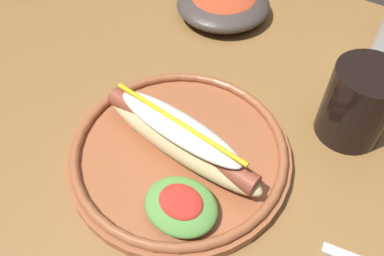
{
  "coord_description": "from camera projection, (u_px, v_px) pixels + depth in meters",
  "views": [
    {
      "loc": [
        0.2,
        -0.34,
        1.16
      ],
      "look_at": [
        0.02,
        -0.07,
        0.77
      ],
      "focal_mm": 36.24,
      "sensor_mm": 36.0,
      "label": 1
    }
  ],
  "objects": [
    {
      "name": "dining_table",
      "position": [
        203.0,
        145.0,
        0.65
      ],
      "size": [
        1.33,
        0.8,
        0.74
      ],
      "color": "olive",
      "rests_on": "ground_plane"
    },
    {
      "name": "hot_dog_plate",
      "position": [
        179.0,
        151.0,
        0.49
      ],
      "size": [
        0.29,
        0.29,
        0.08
      ],
      "color": "#9E5633",
      "rests_on": "dining_table"
    },
    {
      "name": "soda_cup",
      "position": [
        358.0,
        104.0,
        0.5
      ],
      "size": [
        0.09,
        0.09,
        0.11
      ],
      "primitive_type": "cylinder",
      "color": "black",
      "rests_on": "dining_table"
    },
    {
      "name": "side_bowl",
      "position": [
        223.0,
        3.0,
        0.7
      ],
      "size": [
        0.17,
        0.17,
        0.05
      ],
      "color": "#423833",
      "rests_on": "dining_table"
    }
  ]
}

